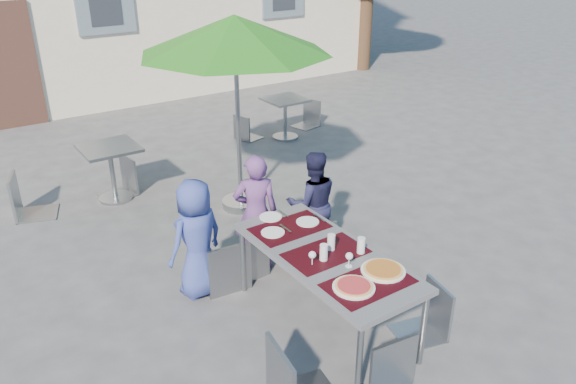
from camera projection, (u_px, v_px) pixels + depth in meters
ground at (366, 286)px, 5.70m from camera, size 90.00×90.00×0.00m
dining_table at (326, 259)px, 4.87m from camera, size 0.80×1.85×0.76m
pizza_near_left at (354, 286)px, 4.36m from camera, size 0.34×0.34×0.03m
pizza_near_right at (383, 270)px, 4.58m from camera, size 0.37×0.37×0.03m
glassware at (337, 249)px, 4.77m from camera, size 0.53×0.36×0.15m
place_settings at (284, 223)px, 5.32m from camera, size 0.65×0.50×0.01m
child_0 at (197, 239)px, 5.37m from camera, size 0.66×0.50×1.21m
child_1 at (256, 213)px, 5.80m from camera, size 0.55×0.47×1.27m
child_2 at (312, 203)px, 6.10m from camera, size 0.66×0.52×1.19m
chair_0 at (224, 236)px, 5.43m from camera, size 0.49×0.50×1.01m
chair_1 at (248, 234)px, 5.66m from camera, size 0.41×0.41×0.86m
chair_2 at (314, 218)px, 5.83m from camera, size 0.44×0.44×0.98m
chair_3 at (294, 339)px, 4.02m from camera, size 0.54×0.54×1.06m
chair_4 at (432, 283)px, 4.83m from camera, size 0.49×0.48×0.90m
chair_5 at (405, 343)px, 4.08m from camera, size 0.47×0.48×0.95m
patio_umbrella at (235, 37)px, 6.43m from camera, size 2.29×2.29×2.42m
cafe_table_0 at (111, 163)px, 7.33m from camera, size 0.71×0.71×0.76m
bg_chair_l_0 at (19, 170)px, 6.85m from camera, size 0.59×0.59×1.05m
bg_chair_r_0 at (119, 155)px, 7.49m from camera, size 0.48×0.48×0.95m
cafe_table_1 at (285, 112)px, 9.58m from camera, size 0.66×0.66×0.70m
bg_chair_l_1 at (245, 112)px, 9.49m from camera, size 0.46×0.46×0.84m
bg_chair_r_1 at (309, 97)px, 10.18m from camera, size 0.49×0.48×0.91m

